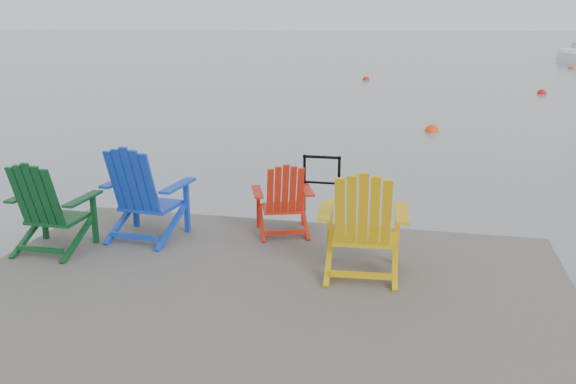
% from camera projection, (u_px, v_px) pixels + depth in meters
% --- Properties ---
extents(ground, '(400.00, 400.00, 0.00)m').
position_uv_depth(ground, '(250.00, 355.00, 5.70)').
color(ground, slate).
rests_on(ground, ground).
extents(dock, '(6.00, 5.00, 1.40)m').
position_uv_depth(dock, '(250.00, 321.00, 5.61)').
color(dock, '#322F2C').
rests_on(dock, ground).
extents(handrail, '(0.48, 0.04, 0.90)m').
position_uv_depth(handrail, '(322.00, 183.00, 7.67)').
color(handrail, black).
rests_on(handrail, dock).
extents(chair_green, '(0.85, 0.79, 1.06)m').
position_uv_depth(chair_green, '(49.00, 206.00, 6.76)').
color(chair_green, '#0B3D19').
rests_on(chair_green, dock).
extents(chair_blue, '(0.97, 0.91, 1.15)m').
position_uv_depth(chair_blue, '(144.00, 192.00, 7.14)').
color(chair_blue, '#1138B5').
rests_on(chair_blue, dock).
extents(chair_red, '(0.86, 0.82, 0.90)m').
position_uv_depth(chair_red, '(283.00, 198.00, 7.34)').
color(chair_red, red).
rests_on(chair_red, dock).
extents(chair_yellow, '(0.95, 0.89, 1.13)m').
position_uv_depth(chair_yellow, '(363.00, 223.00, 6.09)').
color(chair_yellow, '#D2A00B').
rests_on(chair_yellow, dock).
extents(buoy_a, '(0.40, 0.40, 0.40)m').
position_uv_depth(buoy_a, '(432.00, 132.00, 17.20)').
color(buoy_a, '#EB410D').
rests_on(buoy_a, ground).
extents(buoy_b, '(0.39, 0.39, 0.39)m').
position_uv_depth(buoy_b, '(366.00, 80.00, 32.17)').
color(buoy_b, red).
rests_on(buoy_b, ground).
extents(buoy_c, '(0.40, 0.40, 0.40)m').
position_uv_depth(buoy_c, '(542.00, 94.00, 26.05)').
color(buoy_c, red).
rests_on(buoy_c, ground).
extents(buoy_d, '(0.36, 0.36, 0.36)m').
position_uv_depth(buoy_d, '(570.00, 69.00, 39.60)').
color(buoy_d, '#D33E0C').
rests_on(buoy_d, ground).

